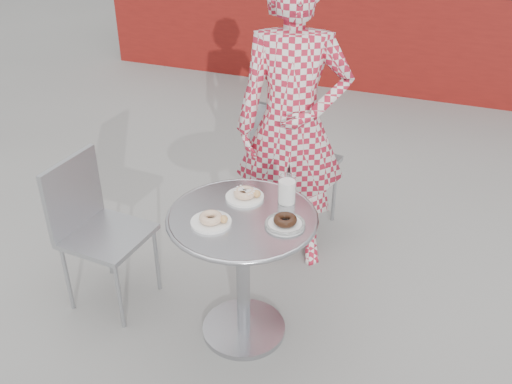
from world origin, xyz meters
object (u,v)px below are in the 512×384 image
(plate_near, at_px, (212,220))
(milk_cup, at_px, (287,191))
(seated_person, at_px, (292,126))
(bistro_table, at_px, (243,247))
(plate_checker, at_px, (285,223))
(chair_far, at_px, (296,190))
(chair_left, at_px, (110,261))
(plate_far, at_px, (245,195))

(plate_near, height_order, milk_cup, milk_cup)
(seated_person, relative_size, plate_near, 9.30)
(bistro_table, distance_m, plate_checker, 0.27)
(chair_far, distance_m, plate_near, 1.18)
(chair_left, bearing_deg, chair_far, -30.59)
(bistro_table, height_order, chair_left, chair_left)
(plate_far, xyz_separation_m, plate_near, (-0.06, -0.25, -0.00))
(chair_left, relative_size, plate_near, 4.49)
(milk_cup, bearing_deg, seated_person, 105.62)
(seated_person, bearing_deg, milk_cup, -90.66)
(chair_far, bearing_deg, plate_far, 99.69)
(chair_left, distance_m, plate_checker, 1.06)
(milk_cup, bearing_deg, chair_left, -167.41)
(bistro_table, distance_m, chair_left, 0.80)
(plate_near, bearing_deg, plate_checker, 18.30)
(chair_far, xyz_separation_m, milk_cup, (0.20, -0.81, 0.48))
(plate_far, xyz_separation_m, milk_cup, (0.19, 0.03, 0.04))
(seated_person, height_order, plate_near, seated_person)
(milk_cup, bearing_deg, plate_near, -131.21)
(milk_cup, bearing_deg, plate_checker, -73.50)
(chair_far, relative_size, plate_far, 4.93)
(bistro_table, relative_size, seated_person, 0.42)
(bistro_table, relative_size, chair_far, 0.78)
(chair_left, height_order, plate_far, chair_left)
(bistro_table, relative_size, chair_left, 0.86)
(plate_far, relative_size, milk_cup, 1.34)
(seated_person, distance_m, plate_checker, 0.75)
(plate_checker, height_order, milk_cup, milk_cup)
(bistro_table, height_order, seated_person, seated_person)
(chair_far, height_order, chair_left, chair_far)
(plate_far, relative_size, plate_near, 1.00)
(chair_left, height_order, milk_cup, milk_cup)
(plate_checker, bearing_deg, milk_cup, 106.50)
(plate_checker, bearing_deg, plate_near, -161.70)
(plate_far, bearing_deg, bistro_table, -73.20)
(bistro_table, distance_m, seated_person, 0.78)
(bistro_table, bearing_deg, plate_far, 106.80)
(chair_far, relative_size, plate_near, 4.95)
(chair_far, distance_m, chair_left, 1.23)
(seated_person, bearing_deg, chair_far, 83.98)
(chair_far, distance_m, milk_cup, 0.97)
(chair_far, distance_m, plate_checker, 1.12)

